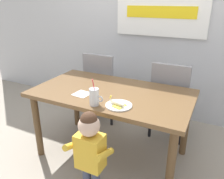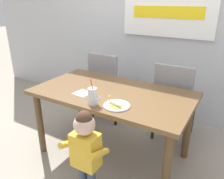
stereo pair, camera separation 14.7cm
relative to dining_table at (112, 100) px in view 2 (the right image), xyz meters
The scene contains 10 objects.
ground_plane 0.66m from the dining_table, ahead, with size 24.00×24.00×0.00m, color #9E9384.
back_wall 1.46m from the dining_table, 89.92° to the left, with size 6.40×0.17×2.90m.
dining_table is the anchor object (origin of this frame).
dining_chair_left 0.81m from the dining_table, 125.39° to the left, with size 0.44×0.44×0.96m.
dining_chair_right 0.78m from the dining_table, 53.04° to the left, with size 0.44×0.44×0.96m.
toddler_standing 0.64m from the dining_table, 79.45° to the right, with size 0.33×0.24×0.84m.
milk_cup 0.38m from the dining_table, 89.59° to the right, with size 0.13×0.08×0.25m.
snack_plate 0.35m from the dining_table, 53.10° to the right, with size 0.23×0.23×0.01m, color white.
peeled_banana 0.36m from the dining_table, 55.83° to the right, with size 0.18×0.13×0.07m.
paper_napkin 0.31m from the dining_table, 139.84° to the right, with size 0.15×0.15×0.00m, color white.
Camera 2 is at (1.05, -1.78, 1.61)m, focal length 36.06 mm.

